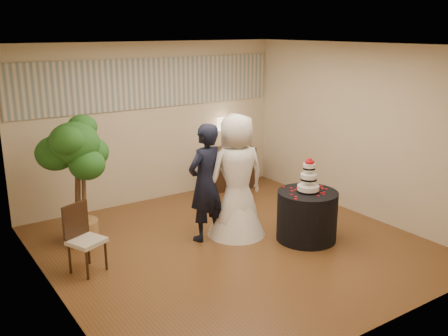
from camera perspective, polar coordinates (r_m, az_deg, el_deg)
floor at (r=7.26m, az=1.13°, el=-8.85°), size 5.00×5.00×0.00m
ceiling at (r=6.60m, az=1.26°, el=13.84°), size 5.00×5.00×0.00m
wall_back at (r=8.91m, az=-8.15°, el=5.12°), size 5.00×0.06×2.80m
wall_front at (r=5.05m, az=17.80°, el=-3.76°), size 5.00×0.06×2.80m
wall_left at (r=5.78m, az=-19.54°, el=-1.47°), size 0.06×5.00×2.80m
wall_right at (r=8.45m, az=15.22°, el=4.15°), size 0.06×5.00×2.80m
mural_border at (r=8.79m, az=-8.27°, el=9.58°), size 4.90×0.02×0.85m
groom at (r=7.20m, az=-2.13°, el=-1.67°), size 0.72×0.57×1.73m
bride at (r=7.34m, az=1.45°, el=-0.87°), size 0.99×0.97×1.84m
cake_table at (r=7.43m, az=9.45°, el=-5.40°), size 1.13×1.13×0.74m
wedding_cake at (r=7.23m, az=9.67°, el=-0.79°), size 0.32×0.32×0.51m
console at (r=9.62m, az=0.55°, el=-0.03°), size 1.02×0.58×0.80m
table_lamp at (r=9.46m, az=0.56°, el=4.00°), size 0.32×0.32×0.58m
ficus_tree at (r=7.36m, az=-16.45°, el=-1.37°), size 1.21×1.21×1.87m
side_chair at (r=6.59m, az=-15.44°, el=-7.86°), size 0.55×0.56×0.89m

